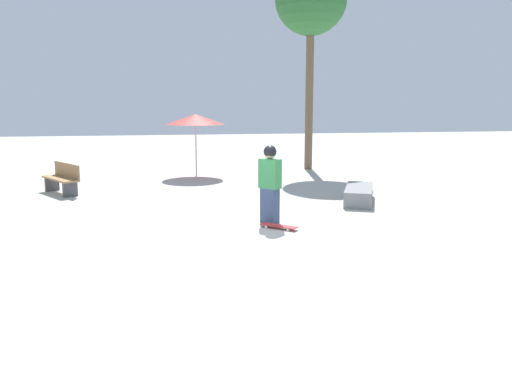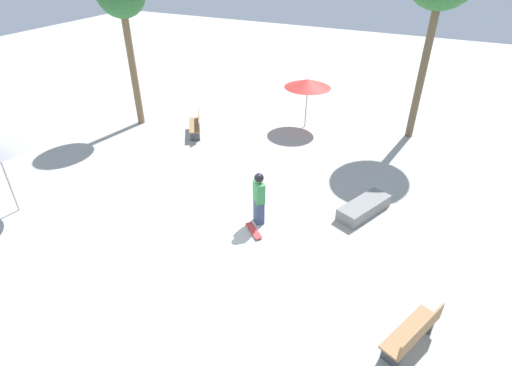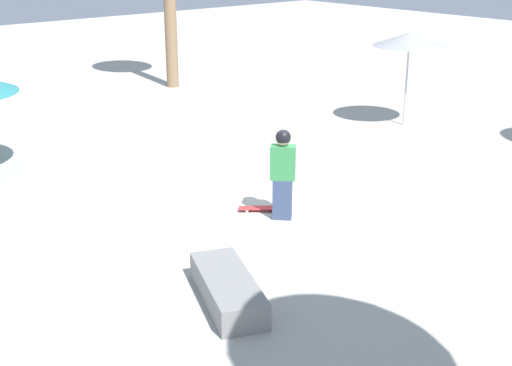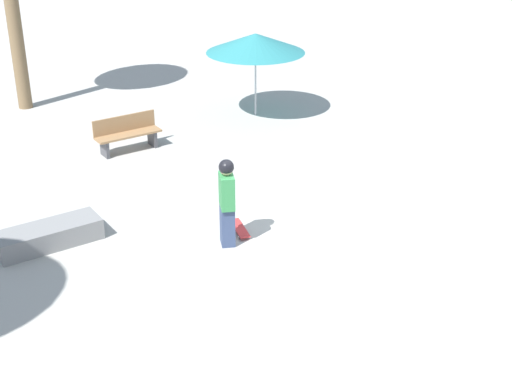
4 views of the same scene
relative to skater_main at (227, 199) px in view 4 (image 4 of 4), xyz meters
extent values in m
plane|color=#B2AFA8|center=(0.89, -0.79, -0.90)|extent=(60.00, 60.00, 0.00)
cube|color=#38476B|center=(0.00, 0.00, -0.52)|extent=(0.42, 0.41, 0.75)
cube|color=#388C4C|center=(0.00, 0.00, 0.17)|extent=(0.49, 0.48, 0.62)
sphere|color=tan|center=(0.00, 0.00, 0.60)|extent=(0.25, 0.25, 0.25)
sphere|color=black|center=(0.00, 0.00, 0.63)|extent=(0.27, 0.27, 0.27)
cube|color=red|center=(0.52, 0.09, -0.84)|extent=(0.66, 0.75, 0.02)
cylinder|color=silver|center=(0.61, 0.33, -0.87)|extent=(0.06, 0.06, 0.05)
cylinder|color=silver|center=(0.74, 0.22, -0.87)|extent=(0.06, 0.06, 0.05)
cylinder|color=silver|center=(0.29, -0.05, -0.87)|extent=(0.06, 0.06, 0.05)
cylinder|color=silver|center=(0.43, -0.16, -0.87)|extent=(0.06, 0.06, 0.05)
cube|color=gray|center=(-1.81, 2.70, -0.70)|extent=(1.99, 1.36, 0.39)
cube|color=#47474C|center=(3.03, 4.36, -0.70)|extent=(0.23, 0.40, 0.40)
cube|color=#47474C|center=(1.88, 4.86, -0.70)|extent=(0.23, 0.40, 0.40)
cube|color=#9E754C|center=(2.46, 4.61, -0.47)|extent=(1.64, 1.04, 0.05)
cube|color=#9E754C|center=(2.54, 4.79, -0.25)|extent=(1.49, 0.67, 0.40)
cylinder|color=#B7B7BC|center=(6.36, 3.50, 0.14)|extent=(0.05, 0.05, 2.08)
cone|color=teal|center=(6.36, 3.50, 1.11)|extent=(2.65, 2.65, 0.51)
cylinder|color=brown|center=(3.36, 9.35, 1.86)|extent=(0.39, 0.39, 5.52)
camera|label=1|loc=(10.18, -2.04, 1.66)|focal=35.00mm
camera|label=2|loc=(8.59, 4.11, 6.40)|focal=28.00mm
camera|label=3|loc=(-8.85, 8.20, 4.05)|focal=50.00mm
camera|label=4|loc=(-9.34, -6.64, 5.53)|focal=50.00mm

